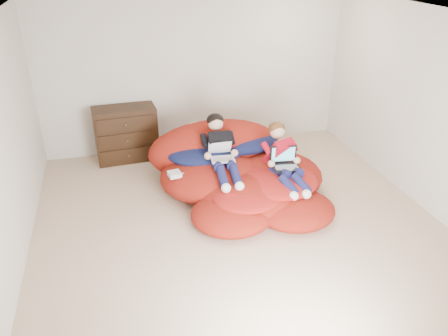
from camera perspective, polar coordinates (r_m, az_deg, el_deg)
The scene contains 9 objects.
room_shell at distance 5.47m, azimuth 1.81°, elevation -5.19°, with size 5.10×5.10×2.77m.
dresser at distance 7.19m, azimuth -12.67°, elevation 4.40°, with size 1.00×0.58×0.87m.
beanbag_pile at distance 6.16m, azimuth 1.79°, elevation -0.58°, with size 2.40×2.40×0.91m.
cream_pillow at distance 6.62m, azimuth -3.55°, elevation 4.72°, with size 0.49×0.31×0.31m, color white.
older_boy at distance 5.93m, azimuth -0.49°, elevation 2.68°, with size 0.32×1.09×0.72m.
younger_boy at distance 5.91m, azimuth 7.72°, elevation 1.62°, with size 0.41×1.06×0.70m.
laptop_white at distance 5.90m, azimuth -0.33°, elevation 1.85°, with size 0.33×0.36×0.21m.
laptop_black at distance 5.87m, azimuth 7.96°, elevation 0.87°, with size 0.39×0.32×0.26m.
power_adapter at distance 5.84m, azimuth -6.47°, elevation -0.81°, with size 0.16×0.16×0.06m, color silver.
Camera 1 is at (-1.35, -4.41, 3.17)m, focal length 35.00 mm.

